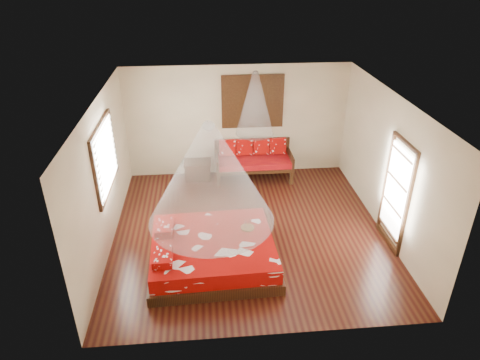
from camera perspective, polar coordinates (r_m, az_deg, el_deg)
room at (r=8.22m, az=1.26°, el=1.28°), size 5.54×5.54×2.84m
bed at (r=7.97m, az=-3.79°, el=-9.48°), size 2.36×2.15×0.65m
daybed at (r=10.77m, az=1.80°, el=2.87°), size 1.92×0.85×0.97m
storage_chest at (r=10.89m, az=-5.66°, el=1.35°), size 0.68×0.50×0.47m
shutter_panel at (r=10.58m, az=1.69°, el=10.40°), size 1.52×0.06×1.32m
window_left at (r=8.44m, az=-17.51°, el=2.90°), size 0.10×1.74×1.34m
glazed_door at (r=8.58m, az=20.05°, el=-1.83°), size 0.08×1.02×2.16m
wine_tray at (r=8.09m, az=1.01°, el=-6.13°), size 0.26×0.26×0.21m
mosquito_net_main at (r=7.12m, az=-4.00°, el=0.80°), size 2.19×2.19×1.80m
mosquito_net_daybed at (r=10.11m, az=2.01°, el=10.15°), size 0.91×0.91×1.50m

